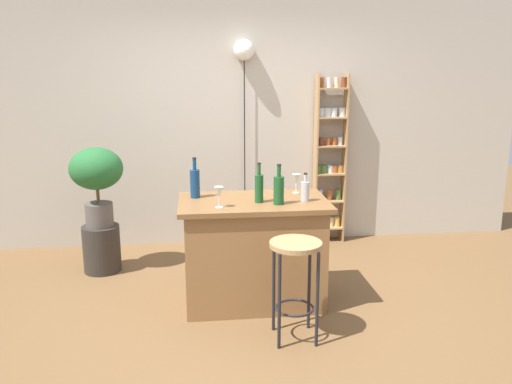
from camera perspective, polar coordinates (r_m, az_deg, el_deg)
The scene contains 14 objects.
ground at distance 4.28m, azimuth 0.18°, elevation -13.39°, with size 12.00×12.00×0.00m, color brown.
back_wall at distance 5.79m, azimuth -2.10°, elevation 8.12°, with size 6.40×0.10×2.80m, color #BCB2A3.
kitchen_counter at distance 4.38m, azimuth -0.28°, elevation -6.44°, with size 1.21×0.73×0.88m.
bar_stool at distance 3.76m, azimuth 4.30°, elevation -8.07°, with size 0.37×0.37×0.74m.
spice_shelf at distance 5.87m, azimuth 8.04°, elevation 3.65°, with size 0.34×0.17×1.87m.
plant_stool at distance 5.31m, azimuth -16.43°, elevation -5.91°, with size 0.36×0.36×0.45m, color #2D2823.
potted_plant at distance 5.12m, azimuth -16.95°, elevation 1.72°, with size 0.50×0.45×0.76m.
bottle_soda_blue at distance 4.22m, azimuth 5.37°, elevation 0.15°, with size 0.07×0.07×0.23m.
bottle_vinegar at distance 4.16m, azimuth 0.34°, elevation 0.50°, with size 0.07×0.07×0.32m.
bottle_olive_oil at distance 4.34m, azimuth -6.66°, elevation 1.03°, with size 0.08×0.08×0.34m.
bottle_wine_red at distance 4.11m, azimuth 2.49°, elevation 0.31°, with size 0.08×0.08×0.32m.
wine_glass_left at distance 4.49m, azimuth 4.39°, elevation 1.36°, with size 0.07×0.07×0.16m.
wine_glass_center at distance 4.02m, azimuth -4.06°, elevation -0.08°, with size 0.07×0.07×0.16m.
pendant_globe_light at distance 5.66m, azimuth -1.30°, elevation 14.89°, with size 0.22×0.22×2.22m.
Camera 1 is at (-0.45, -3.80, 1.93)m, focal length 36.78 mm.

